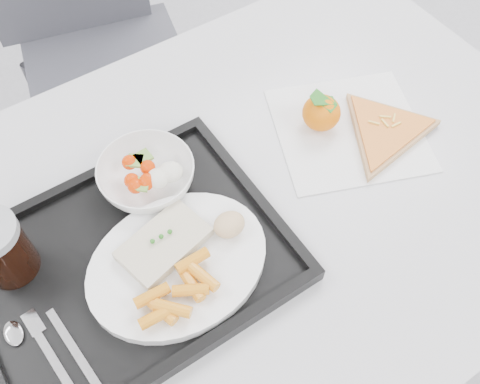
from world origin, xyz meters
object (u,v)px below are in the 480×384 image
table (233,226)px  cola_glass (0,248)px  salad_bowl (147,176)px  pizza_slice (385,131)px  tray (130,263)px  tangerine (321,113)px  dinner_plate (178,264)px  chair (89,29)px

table → cola_glass: bearing=166.3°
salad_bowl → pizza_slice: size_ratio=0.48×
tray → tangerine: tangerine is taller
dinner_plate → pizza_slice: size_ratio=0.86×
chair → pizza_slice: chair is taller
tangerine → pizza_slice: 0.12m
tangerine → pizza_slice: (0.08, -0.08, -0.02)m
table → tray: (-0.18, -0.01, 0.08)m
pizza_slice → salad_bowl: bearing=162.6°
pizza_slice → table: bearing=175.4°
salad_bowl → pizza_slice: salad_bowl is taller
dinner_plate → cola_glass: bearing=146.4°
tray → dinner_plate: bearing=-40.2°
table → tray: 0.20m
cola_glass → salad_bowl: bearing=4.9°
dinner_plate → salad_bowl: 0.16m
tray → cola_glass: size_ratio=4.17×
tray → cola_glass: bearing=149.3°
tray → dinner_plate: 0.07m
chair → tray: 0.85m
tray → tangerine: bearing=8.4°
chair → dinner_plate: size_ratio=3.44×
dinner_plate → pizza_slice: 0.43m
cola_glass → chair: bearing=61.4°
cola_glass → pizza_slice: cola_glass is taller
table → pizza_slice: pizza_slice is taller
chair → table: bearing=-94.0°
chair → tangerine: size_ratio=12.98×
chair → cola_glass: size_ratio=8.61×
tray → dinner_plate: dinner_plate is taller
table → tangerine: 0.25m
salad_bowl → cola_glass: (-0.23, -0.02, 0.03)m
chair → salad_bowl: 0.74m
table → tangerine: tangerine is taller
tangerine → table: bearing=-166.2°
tangerine → pizza_slice: bearing=-43.2°
chair → tangerine: (0.16, -0.73, 0.25)m
chair → tangerine: bearing=-77.3°
table → chair: bearing=86.0°
chair → cola_glass: bearing=-118.6°
dinner_plate → tangerine: size_ratio=3.77×
cola_glass → pizza_slice: bearing=-9.4°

